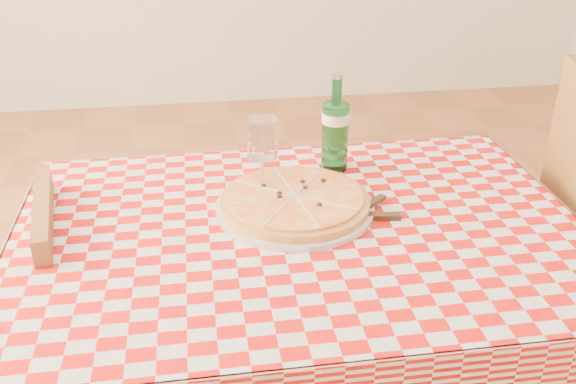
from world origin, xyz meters
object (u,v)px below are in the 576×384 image
pizza_plate (295,200)px  dining_table (300,263)px  wine_glass (262,155)px  chair_far (27,330)px  water_bottle (336,122)px

pizza_plate → dining_table: bearing=-89.9°
pizza_plate → wine_glass: bearing=119.6°
dining_table → chair_far: (-0.67, 0.08, -0.19)m
dining_table → water_bottle: bearing=64.3°
water_bottle → wine_glass: bearing=-154.0°
water_bottle → pizza_plate: bearing=-123.7°
dining_table → chair_far: 0.70m
dining_table → pizza_plate: bearing=90.1°
chair_far → water_bottle: 0.94m
wine_glass → chair_far: bearing=-169.7°
water_bottle → chair_far: bearing=-165.4°
wine_glass → water_bottle: bearing=26.0°
dining_table → water_bottle: (0.14, 0.29, 0.23)m
dining_table → chair_far: size_ratio=1.46×
chair_far → pizza_plate: size_ratio=2.16×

